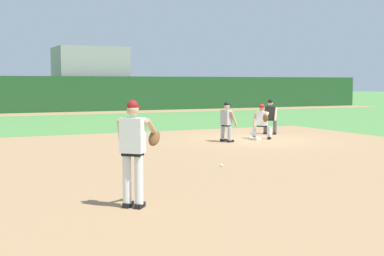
{
  "coord_description": "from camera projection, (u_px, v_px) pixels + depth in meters",
  "views": [
    {
      "loc": [
        -10.58,
        -17.19,
        2.16
      ],
      "look_at": [
        -5.39,
        -5.99,
        1.1
      ],
      "focal_mm": 50.0,
      "sensor_mm": 36.0,
      "label": 1
    }
  ],
  "objects": [
    {
      "name": "ground_plane",
      "position": [
        255.0,
        140.0,
        20.15
      ],
      "size": [
        160.0,
        160.0,
        0.0
      ],
      "primitive_type": "plane",
      "color": "#518942"
    },
    {
      "name": "infield_dirt_patch",
      "position": [
        217.0,
        161.0,
        14.67
      ],
      "size": [
        18.0,
        18.0,
        0.01
      ],
      "primitive_type": "cube",
      "color": "#A87F56",
      "rests_on": "ground"
    },
    {
      "name": "warning_track_strip",
      "position": [
        108.0,
        112.0,
        38.23
      ],
      "size": [
        48.0,
        3.2,
        0.01
      ],
      "primitive_type": "cube",
      "color": "#A87F56",
      "rests_on": "ground"
    },
    {
      "name": "first_base_bag",
      "position": [
        255.0,
        138.0,
        20.15
      ],
      "size": [
        0.38,
        0.38,
        0.09
      ],
      "primitive_type": "cube",
      "color": "white",
      "rests_on": "ground"
    },
    {
      "name": "baseball",
      "position": [
        221.0,
        165.0,
        13.7
      ],
      "size": [
        0.07,
        0.07,
        0.07
      ],
      "primitive_type": "sphere",
      "color": "white",
      "rests_on": "ground"
    },
    {
      "name": "pitcher",
      "position": [
        134.0,
        147.0,
        9.14
      ],
      "size": [
        0.85,
        0.55,
        1.86
      ],
      "color": "black",
      "rests_on": "ground"
    },
    {
      "name": "first_baseman",
      "position": [
        262.0,
        120.0,
        20.25
      ],
      "size": [
        0.72,
        1.09,
        1.34
      ],
      "color": "black",
      "rests_on": "ground"
    },
    {
      "name": "baserunner",
      "position": [
        227.0,
        120.0,
        19.3
      ],
      "size": [
        0.51,
        0.64,
        1.46
      ],
      "color": "black",
      "rests_on": "ground"
    },
    {
      "name": "umpire",
      "position": [
        270.0,
        115.0,
        22.16
      ],
      "size": [
        0.68,
        0.67,
        1.46
      ],
      "color": "black",
      "rests_on": "ground"
    },
    {
      "name": "outfield_wall",
      "position": [
        100.0,
        94.0,
        39.93
      ],
      "size": [
        48.0,
        0.5,
        2.6
      ],
      "color": "#1E4C23",
      "rests_on": "ground"
    },
    {
      "name": "stadium_seating_block",
      "position": [
        90.0,
        78.0,
        42.45
      ],
      "size": [
        5.37,
        4.2,
        4.9
      ],
      "color": "gray",
      "rests_on": "ground"
    }
  ]
}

